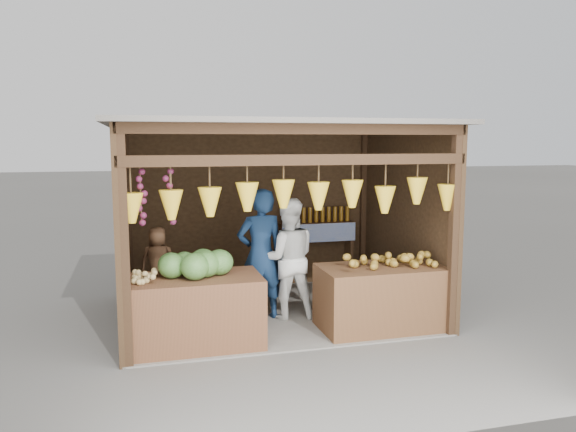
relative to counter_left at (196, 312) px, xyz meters
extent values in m
plane|color=#514F49|center=(1.16, 1.02, -0.42)|extent=(80.00, 80.00, 0.00)
cube|color=slate|center=(1.16, 1.02, -0.41)|extent=(4.00, 3.00, 0.02)
cube|color=black|center=(1.16, 2.52, 0.88)|extent=(4.00, 0.06, 2.60)
cube|color=black|center=(-0.84, 1.02, 0.88)|extent=(0.06, 3.00, 2.60)
cube|color=black|center=(3.16, 1.02, 0.88)|extent=(0.06, 3.00, 2.60)
cube|color=#605B54|center=(1.16, 1.02, 2.21)|extent=(4.30, 3.30, 0.06)
cube|color=black|center=(-0.78, -0.42, 0.88)|extent=(0.11, 0.11, 2.60)
cube|color=black|center=(3.10, -0.42, 0.88)|extent=(0.11, 0.11, 2.60)
cube|color=black|center=(-0.78, 2.46, 0.88)|extent=(0.11, 0.11, 2.60)
cube|color=black|center=(3.10, 2.46, 0.88)|extent=(0.11, 0.11, 2.60)
cube|color=black|center=(1.16, -0.42, 1.78)|extent=(4.00, 0.12, 0.12)
cube|color=black|center=(1.16, -0.42, 2.12)|extent=(4.00, 0.12, 0.12)
cube|color=#382314|center=(2.21, 2.32, 0.63)|extent=(1.25, 0.30, 0.05)
cube|color=#382314|center=(1.63, 2.32, 0.11)|extent=(0.05, 0.28, 1.05)
cube|color=#382314|center=(2.80, 2.32, 0.11)|extent=(0.05, 0.28, 1.05)
cube|color=blue|center=(2.21, 2.16, 0.50)|extent=(1.25, 0.02, 0.30)
cube|color=#53301B|center=(0.00, 0.00, 0.00)|extent=(1.52, 0.85, 0.84)
cube|color=#52321B|center=(2.37, 0.01, -0.01)|extent=(1.61, 0.85, 0.82)
cube|color=black|center=(-0.38, 1.23, -0.28)|extent=(0.30, 0.30, 0.28)
imported|color=#122745|center=(0.94, 0.78, 0.47)|extent=(0.69, 0.49, 1.79)
imported|color=white|center=(1.31, 0.77, 0.41)|extent=(0.87, 0.71, 1.65)
imported|color=brown|center=(-0.38, 1.23, 0.35)|extent=(0.53, 0.39, 0.98)
camera|label=1|loc=(-0.60, -6.43, 1.99)|focal=35.00mm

